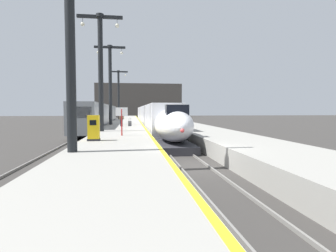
% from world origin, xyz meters
% --- Properties ---
extents(ground_plane, '(260.00, 260.00, 0.00)m').
position_xyz_m(ground_plane, '(0.00, 0.00, 0.00)').
color(ground_plane, '#33302D').
extents(platform_left, '(4.80, 110.00, 1.05)m').
position_xyz_m(platform_left, '(-4.05, 24.75, 0.53)').
color(platform_left, gray).
rests_on(platform_left, ground).
extents(platform_right, '(4.80, 110.00, 1.05)m').
position_xyz_m(platform_right, '(4.05, 24.75, 0.53)').
color(platform_right, gray).
rests_on(platform_right, ground).
extents(platform_left_safety_stripe, '(0.20, 107.80, 0.01)m').
position_xyz_m(platform_left_safety_stripe, '(-1.77, 24.75, 1.05)').
color(platform_left_safety_stripe, yellow).
rests_on(platform_left_safety_stripe, platform_left).
extents(rail_main_left, '(0.08, 110.00, 0.12)m').
position_xyz_m(rail_main_left, '(-0.75, 27.50, 0.06)').
color(rail_main_left, slate).
rests_on(rail_main_left, ground).
extents(rail_main_right, '(0.08, 110.00, 0.12)m').
position_xyz_m(rail_main_right, '(0.75, 27.50, 0.06)').
color(rail_main_right, slate).
rests_on(rail_main_right, ground).
extents(rail_secondary_left, '(0.08, 110.00, 0.12)m').
position_xyz_m(rail_secondary_left, '(-8.85, 27.50, 0.06)').
color(rail_secondary_left, slate).
rests_on(rail_secondary_left, ground).
extents(rail_secondary_right, '(0.08, 110.00, 0.12)m').
position_xyz_m(rail_secondary_right, '(-7.35, 27.50, 0.06)').
color(rail_secondary_right, slate).
rests_on(rail_secondary_right, ground).
extents(highspeed_train_main, '(2.92, 57.72, 3.60)m').
position_xyz_m(highspeed_train_main, '(0.00, 31.39, 1.95)').
color(highspeed_train_main, silver).
rests_on(highspeed_train_main, ground).
extents(regional_train_adjacent, '(2.85, 36.60, 3.80)m').
position_xyz_m(regional_train_adjacent, '(-8.10, 31.33, 2.13)').
color(regional_train_adjacent, gray).
rests_on(regional_train_adjacent, ground).
extents(station_column_near, '(4.00, 0.68, 10.27)m').
position_xyz_m(station_column_near, '(-5.90, -0.76, 7.15)').
color(station_column_near, black).
rests_on(station_column_near, platform_left).
extents(station_column_mid, '(4.00, 0.68, 10.44)m').
position_xyz_m(station_column_mid, '(-5.90, 11.73, 7.24)').
color(station_column_mid, black).
rests_on(station_column_mid, platform_left).
extents(station_column_far, '(4.00, 0.68, 10.32)m').
position_xyz_m(station_column_far, '(-5.90, 23.11, 7.17)').
color(station_column_far, black).
rests_on(station_column_far, platform_left).
extents(station_column_distant, '(4.00, 0.68, 10.41)m').
position_xyz_m(station_column_distant, '(-5.90, 46.89, 7.22)').
color(station_column_distant, black).
rests_on(station_column_distant, platform_left).
extents(passenger_near_edge, '(0.56, 0.28, 1.69)m').
position_xyz_m(passenger_near_edge, '(-4.37, 19.16, 2.04)').
color(passenger_near_edge, '#23232D').
rests_on(passenger_near_edge, platform_left).
extents(rolling_suitcase, '(0.40, 0.22, 0.98)m').
position_xyz_m(rolling_suitcase, '(-3.38, 19.44, 1.35)').
color(rolling_suitcase, '#4C4C51').
rests_on(rolling_suitcase, platform_left).
extents(ticket_machine_yellow, '(0.76, 0.62, 1.60)m').
position_xyz_m(ticket_machine_yellow, '(-5.55, 3.88, 1.79)').
color(ticket_machine_yellow, yellow).
rests_on(ticket_machine_yellow, platform_left).
extents(departure_info_board, '(0.90, 0.10, 2.12)m').
position_xyz_m(departure_info_board, '(-3.92, 7.11, 2.56)').
color(departure_info_board, maroon).
rests_on(departure_info_board, platform_left).
extents(terminus_back_wall, '(36.00, 2.00, 14.00)m').
position_xyz_m(terminus_back_wall, '(0.00, 102.00, 7.00)').
color(terminus_back_wall, '#4C4742').
rests_on(terminus_back_wall, ground).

